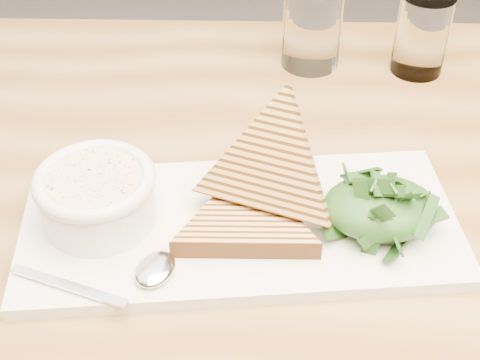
{
  "coord_description": "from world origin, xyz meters",
  "views": [
    {
      "loc": [
        -0.0,
        -0.51,
        1.2
      ],
      "look_at": [
        -0.0,
        -0.01,
        0.77
      ],
      "focal_mm": 50.0,
      "sensor_mm": 36.0,
      "label": 1
    }
  ],
  "objects_px": {
    "platter": "(240,226)",
    "glass_far": "(422,35)",
    "glass_near": "(312,24)",
    "soup_bowl": "(98,202)",
    "table_top": "(288,198)"
  },
  "relations": [
    {
      "from": "glass_near",
      "to": "soup_bowl",
      "type": "bearing_deg",
      "value": -125.89
    },
    {
      "from": "table_top",
      "to": "glass_near",
      "type": "height_order",
      "value": "glass_near"
    },
    {
      "from": "table_top",
      "to": "platter",
      "type": "distance_m",
      "value": 0.09
    },
    {
      "from": "glass_far",
      "to": "platter",
      "type": "bearing_deg",
      "value": -127.64
    },
    {
      "from": "soup_bowl",
      "to": "glass_near",
      "type": "distance_m",
      "value": 0.4
    },
    {
      "from": "platter",
      "to": "glass_far",
      "type": "xyz_separation_m",
      "value": [
        0.24,
        0.31,
        0.05
      ]
    },
    {
      "from": "table_top",
      "to": "soup_bowl",
      "type": "height_order",
      "value": "soup_bowl"
    },
    {
      "from": "soup_bowl",
      "to": "glass_near",
      "type": "xyz_separation_m",
      "value": [
        0.24,
        0.33,
        0.02
      ]
    },
    {
      "from": "table_top",
      "to": "soup_bowl",
      "type": "relative_size",
      "value": 10.4
    },
    {
      "from": "glass_far",
      "to": "glass_near",
      "type": "bearing_deg",
      "value": 172.86
    },
    {
      "from": "table_top",
      "to": "soup_bowl",
      "type": "xyz_separation_m",
      "value": [
        -0.19,
        -0.07,
        0.06
      ]
    },
    {
      "from": "platter",
      "to": "glass_near",
      "type": "xyz_separation_m",
      "value": [
        0.1,
        0.33,
        0.05
      ]
    },
    {
      "from": "platter",
      "to": "glass_near",
      "type": "bearing_deg",
      "value": 73.54
    },
    {
      "from": "table_top",
      "to": "platter",
      "type": "bearing_deg",
      "value": -126.7
    },
    {
      "from": "platter",
      "to": "glass_far",
      "type": "height_order",
      "value": "glass_far"
    }
  ]
}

